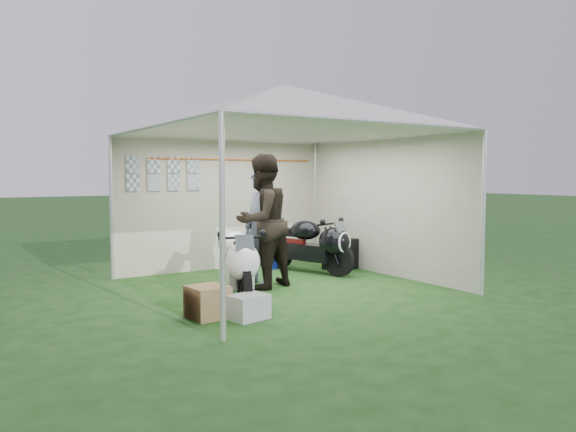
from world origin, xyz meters
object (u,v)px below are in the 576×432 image
object	(u,v)px
canopy_tent	(283,114)
person_blue_jacket	(259,227)
motorcycle_black	(312,243)
paddock_stand	(275,260)
crate_1	(208,302)
crate_0	(248,307)
equipment_box	(341,254)
person_dark_jacket	(262,221)
motorcycle_white	(236,261)

from	to	relation	value
canopy_tent	person_blue_jacket	xyz separation A→B (m)	(-0.23, 0.30, -1.70)
canopy_tent	motorcycle_black	bearing A→B (deg)	33.97
paddock_stand	crate_1	size ratio (longest dim) A/B	0.93
crate_0	equipment_box	bearing A→B (deg)	35.41
motorcycle_black	crate_1	world-z (taller)	motorcycle_black
equipment_box	person_blue_jacket	bearing A→B (deg)	-166.41
person_dark_jacket	crate_1	size ratio (longest dim) A/B	4.69
paddock_stand	equipment_box	size ratio (longest dim) A/B	0.73
canopy_tent	motorcycle_white	distance (m)	2.34
motorcycle_black	person_blue_jacket	world-z (taller)	person_blue_jacket
canopy_tent	motorcycle_white	bearing A→B (deg)	-155.70
canopy_tent	equipment_box	size ratio (longest dim) A/B	10.53
crate_1	motorcycle_white	bearing A→B (deg)	42.26
motorcycle_black	equipment_box	distance (m)	0.72
canopy_tent	person_dark_jacket	distance (m)	1.62
equipment_box	crate_0	xyz separation A→B (m)	(-3.08, -2.19, -0.13)
motorcycle_white	crate_1	bearing A→B (deg)	-120.27
canopy_tent	motorcycle_white	size ratio (longest dim) A/B	3.05
equipment_box	motorcycle_white	bearing A→B (deg)	-155.74
person_dark_jacket	equipment_box	size ratio (longest dim) A/B	3.69
canopy_tent	person_blue_jacket	size ratio (longest dim) A/B	3.22
motorcycle_black	person_blue_jacket	bearing A→B (deg)	-179.94
canopy_tent	person_dark_jacket	size ratio (longest dim) A/B	2.85
person_dark_jacket	person_blue_jacket	size ratio (longest dim) A/B	1.13
motorcycle_white	equipment_box	bearing A→B (deg)	41.73
motorcycle_white	person_dark_jacket	distance (m)	1.00
person_dark_jacket	equipment_box	world-z (taller)	person_dark_jacket
crate_0	crate_1	distance (m)	0.48
person_blue_jacket	crate_0	xyz separation A→B (m)	(-1.14, -1.72, -0.74)
motorcycle_black	crate_0	xyz separation A→B (m)	(-2.41, -2.12, -0.37)
canopy_tent	paddock_stand	xyz separation A→B (m)	(0.78, 1.51, -2.43)
paddock_stand	crate_0	size ratio (longest dim) A/B	0.92
canopy_tent	crate_1	world-z (taller)	canopy_tent
person_dark_jacket	canopy_tent	bearing A→B (deg)	152.01
equipment_box	person_dark_jacket	bearing A→B (deg)	-160.80
person_blue_jacket	crate_0	world-z (taller)	person_blue_jacket
motorcycle_white	crate_1	xyz separation A→B (m)	(-0.72, -0.65, -0.34)
motorcycle_black	person_dark_jacket	world-z (taller)	person_dark_jacket
equipment_box	canopy_tent	bearing A→B (deg)	-155.77
motorcycle_black	crate_1	bearing A→B (deg)	-164.24
person_dark_jacket	crate_1	distance (m)	2.02
person_blue_jacket	crate_1	xyz separation A→B (m)	(-1.52, -1.42, -0.69)
canopy_tent	crate_1	xyz separation A→B (m)	(-1.75, -1.12, -2.39)
canopy_tent	motorcycle_white	world-z (taller)	canopy_tent
crate_0	crate_1	bearing A→B (deg)	140.73
motorcycle_black	crate_1	size ratio (longest dim) A/B	4.29
person_blue_jacket	crate_1	distance (m)	2.19
person_blue_jacket	crate_0	bearing A→B (deg)	-37.18
motorcycle_white	person_blue_jacket	size ratio (longest dim) A/B	1.06
paddock_stand	crate_0	world-z (taller)	paddock_stand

